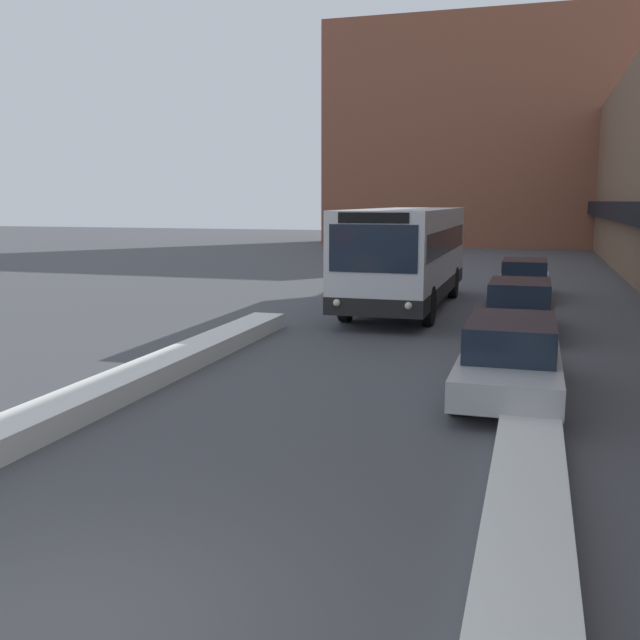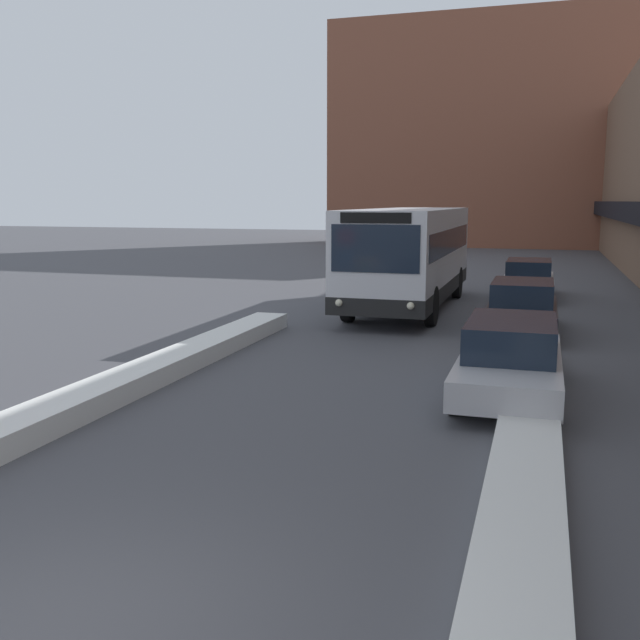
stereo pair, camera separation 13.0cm
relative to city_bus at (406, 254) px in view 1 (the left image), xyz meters
The scene contains 7 objects.
building_backdrop_far 36.52m from the city_bus, 89.18° to the left, with size 26.00×8.00×17.27m.
snow_bank_left 13.18m from the city_bus, 103.66° to the right, with size 0.90×16.37×0.38m.
snow_bank_right 13.59m from the city_bus, 72.26° to the right, with size 0.90×12.45×0.32m.
city_bus is the anchor object (origin of this frame).
parked_car_front 10.76m from the city_bus, 69.72° to the right, with size 1.81×4.75×1.40m.
parked_car_middle 5.18m from the city_bus, 42.83° to the right, with size 1.84×4.42×1.40m.
parked_car_back 5.64m from the city_bus, 47.88° to the left, with size 1.82×4.59×1.38m.
Camera 1 is at (3.55, -4.40, 3.53)m, focal length 40.00 mm.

